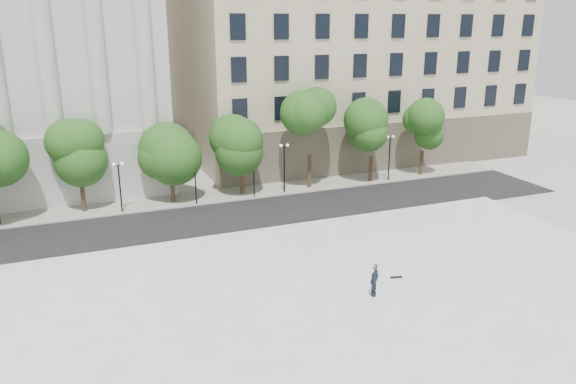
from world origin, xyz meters
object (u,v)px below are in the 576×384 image
(traffic_light_east, at_px, (254,158))
(skateboard, at_px, (396,277))
(traffic_light_west, at_px, (194,163))
(person_lying, at_px, (373,292))

(traffic_light_east, distance_m, skateboard, 19.32)
(traffic_light_west, distance_m, skateboard, 20.60)
(traffic_light_west, bearing_deg, person_lying, -75.88)
(person_lying, bearing_deg, skateboard, -6.31)
(traffic_light_west, relative_size, person_lying, 2.30)
(person_lying, bearing_deg, traffic_light_east, 51.99)
(traffic_light_east, distance_m, person_lying, 20.60)
(skateboard, bearing_deg, person_lying, -134.17)
(traffic_light_east, height_order, person_lying, traffic_light_east)
(traffic_light_west, bearing_deg, skateboard, -68.28)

